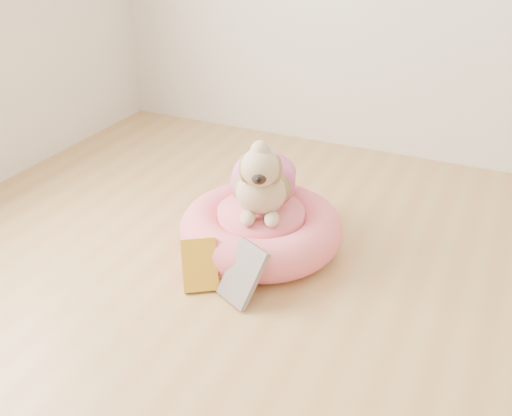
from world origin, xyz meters
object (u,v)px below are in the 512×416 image
at_px(pet_bed, 261,228).
at_px(book_yellow, 200,265).
at_px(book_white, 243,274).
at_px(dog, 263,167).

distance_m(pet_bed, book_yellow, 0.37).
relative_size(pet_bed, book_white, 2.98).
xyz_separation_m(pet_bed, book_yellow, (-0.09, -0.36, 0.01)).
relative_size(dog, book_yellow, 2.37).
xyz_separation_m(dog, book_yellow, (-0.08, -0.39, -0.25)).
bearing_deg(dog, pet_bed, -94.39).
bearing_deg(book_yellow, pet_bed, 41.80).
xyz_separation_m(dog, book_white, (0.10, -0.39, -0.25)).
height_order(pet_bed, book_yellow, book_yellow).
distance_m(book_yellow, book_white, 0.18).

